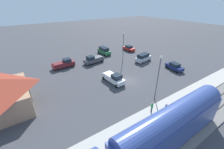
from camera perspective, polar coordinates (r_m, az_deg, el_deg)
ground_plane at (r=31.04m, az=6.76°, el=-2.55°), size 200.00×200.00×0.00m
railway_track at (r=24.32m, az=29.24°, el=-15.87°), size 4.80×70.00×0.30m
platform at (r=25.60m, az=21.52°, el=-11.43°), size 3.20×46.00×0.30m
pedestrian_on_platform at (r=22.76m, az=15.42°, el=-12.12°), size 0.36×0.36×1.71m
pedestrian_waiting_far at (r=23.16m, az=20.43°, el=-12.21°), size 0.36×0.36×1.71m
suv_silver at (r=41.17m, az=12.15°, el=6.53°), size 2.75×5.16×2.22m
sedan_red at (r=49.82m, az=6.58°, el=10.28°), size 4.56×2.39×1.74m
pickup_charcoal at (r=39.59m, az=-7.30°, el=5.89°), size 2.51×5.58×2.14m
pickup_white at (r=29.87m, az=0.65°, el=-1.35°), size 5.55×2.84×2.14m
sedan_navy at (r=38.57m, az=23.33°, el=2.95°), size 4.74×2.81×1.74m
pickup_maroon at (r=38.53m, az=-18.41°, el=4.05°), size 2.29×5.51×2.14m
suv_green at (r=46.06m, az=-3.14°, el=9.34°), size 4.94×2.48×2.22m
light_pole_near_platform at (r=24.23m, az=17.84°, el=0.47°), size 0.44×0.44×7.90m
light_pole_lot_center at (r=39.11m, az=4.47°, el=11.93°), size 0.44×0.44×8.01m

